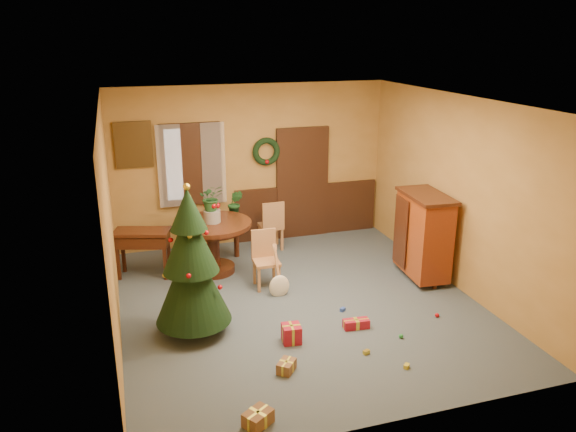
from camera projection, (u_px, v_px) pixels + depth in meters
name	position (u px, v px, depth m)	size (l,w,h in m)	color
room_envelope	(264.00, 183.00, 10.32)	(5.50, 5.50, 5.50)	#394853
dining_table	(213.00, 237.00, 9.04)	(1.25, 1.25, 0.86)	black
urn	(212.00, 216.00, 8.93)	(0.27, 0.27, 0.20)	slate
centerpiece_plant	(211.00, 198.00, 8.83)	(0.38, 0.33, 0.42)	#1E4C23
chair_near	(265.00, 257.00, 8.61)	(0.39, 0.39, 0.89)	#905B39
chair_far	(272.00, 224.00, 10.02)	(0.40, 0.40, 0.92)	#905B39
guitar	(279.00, 273.00, 8.29)	(0.31, 0.15, 0.73)	beige
plant_stand	(236.00, 232.00, 9.72)	(0.29, 0.29, 0.74)	black
stand_plant	(235.00, 203.00, 9.56)	(0.26, 0.21, 0.47)	#19471E
christmas_tree	(191.00, 264.00, 7.09)	(0.98, 0.98, 2.02)	#382111
writing_desk	(143.00, 242.00, 8.91)	(0.96, 0.66, 0.78)	black
sideboard	(424.00, 234.00, 8.79)	(0.65, 1.12, 1.39)	#58180A
gift_a	(258.00, 418.00, 5.62)	(0.35, 0.33, 0.15)	brown
gift_b	(291.00, 334.00, 7.12)	(0.25, 0.25, 0.23)	maroon
gift_c	(286.00, 366.00, 6.51)	(0.28, 0.29, 0.13)	brown
gift_d	(356.00, 324.00, 7.46)	(0.35, 0.17, 0.12)	maroon
toy_a	(343.00, 309.00, 7.92)	(0.08, 0.05, 0.05)	#294AB4
toy_b	(401.00, 336.00, 7.22)	(0.06, 0.06, 0.06)	#238035
toy_c	(407.00, 366.00, 6.58)	(0.08, 0.05, 0.05)	gold
toy_d	(437.00, 315.00, 7.75)	(0.06, 0.06, 0.06)	#B50C13
toy_e	(366.00, 352.00, 6.87)	(0.08, 0.05, 0.05)	gold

